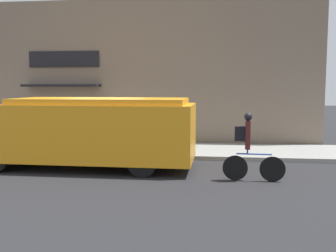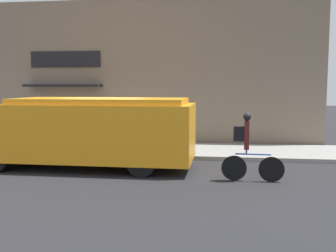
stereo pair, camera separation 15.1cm
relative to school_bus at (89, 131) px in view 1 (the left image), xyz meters
name	(u,v)px [view 1 (the left image)]	position (x,y,z in m)	size (l,w,h in m)	color
ground_plane	(104,158)	(0.01, 1.49, -1.05)	(70.00, 70.00, 0.00)	#232326
sidewalk	(116,149)	(0.01, 2.96, -0.99)	(28.00, 2.94, 0.13)	gray
storefront	(124,73)	(-0.04, 4.63, 1.79)	(15.26, 0.90, 5.70)	#756656
school_bus	(89,131)	(0.00, 0.00, 0.00)	(6.61, 2.63, 2.00)	orange
cyclist	(249,148)	(4.42, -1.01, -0.24)	(1.53, 0.21, 1.69)	black
trash_bin	(122,135)	(0.26, 2.84, -0.46)	(0.63, 0.63, 0.92)	#38383D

